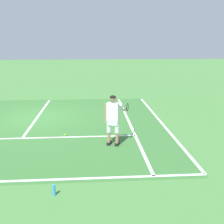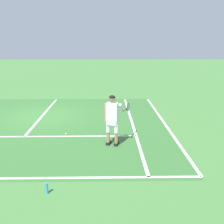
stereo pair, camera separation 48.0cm
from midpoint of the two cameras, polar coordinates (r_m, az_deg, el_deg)
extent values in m
plane|color=#477F3D|center=(13.00, -13.50, -0.84)|extent=(80.00, 80.00, 0.00)
cube|color=#387033|center=(11.90, -14.68, -2.36)|extent=(10.98, 9.93, 0.00)
cube|color=white|center=(10.39, -16.74, -4.99)|extent=(8.23, 0.10, 0.01)
cube|color=white|center=(13.36, -13.16, -0.38)|extent=(0.10, 6.40, 0.01)
cube|color=white|center=(11.63, 5.44, -2.31)|extent=(0.10, 9.53, 0.01)
cube|color=white|center=(11.86, 12.06, -2.23)|extent=(0.10, 9.53, 0.01)
cube|color=black|center=(9.24, 0.78, -6.56)|extent=(0.19, 0.30, 0.09)
cube|color=black|center=(9.17, 2.47, -6.74)|extent=(0.19, 0.30, 0.09)
cylinder|color=#A37556|center=(9.13, 0.72, -5.33)|extent=(0.11, 0.11, 0.36)
cylinder|color=silver|center=(9.00, 0.72, -3.02)|extent=(0.14, 0.14, 0.41)
cylinder|color=#A37556|center=(9.06, 2.42, -5.50)|extent=(0.11, 0.11, 0.36)
cylinder|color=silver|center=(8.93, 2.45, -3.18)|extent=(0.14, 0.14, 0.41)
cube|color=silver|center=(8.92, 1.59, -2.10)|extent=(0.39, 0.30, 0.20)
cube|color=white|center=(8.82, 1.61, 0.02)|extent=(0.43, 0.33, 0.60)
cylinder|color=#A37556|center=(8.90, 0.12, -0.18)|extent=(0.09, 0.09, 0.62)
cylinder|color=white|center=(8.81, 3.43, 0.97)|extent=(0.17, 0.28, 0.29)
cylinder|color=#A37556|center=(9.03, 3.98, 0.40)|extent=(0.17, 0.30, 0.14)
sphere|color=#A37556|center=(8.73, 1.64, 2.86)|extent=(0.21, 0.21, 0.21)
ellipsoid|color=black|center=(8.70, 1.61, 3.16)|extent=(0.25, 0.25, 0.12)
cylinder|color=#232326|center=(9.24, 4.39, 0.53)|extent=(0.09, 0.20, 0.03)
cylinder|color=black|center=(9.38, 4.59, 0.75)|extent=(0.05, 0.10, 0.02)
torus|color=black|center=(9.56, 4.84, 1.00)|extent=(0.12, 0.29, 0.30)
cylinder|color=silver|center=(9.56, 4.84, 1.00)|extent=(0.08, 0.24, 0.25)
sphere|color=#CCE02D|center=(10.24, -8.34, -4.62)|extent=(0.07, 0.07, 0.07)
cylinder|color=#3393D6|center=(6.55, -11.51, -15.51)|extent=(0.07, 0.07, 0.27)
camera|label=1|loc=(0.24, -88.51, 0.39)|focal=43.35mm
camera|label=2|loc=(0.24, 91.49, -0.39)|focal=43.35mm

